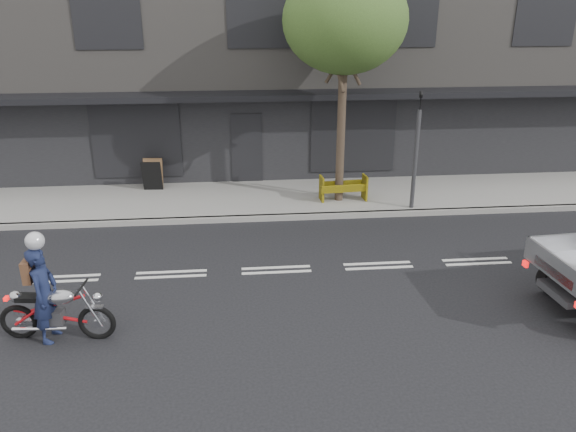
# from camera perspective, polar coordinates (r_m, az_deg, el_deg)

# --- Properties ---
(ground) EXTENTS (80.00, 80.00, 0.00)m
(ground) POSITION_cam_1_polar(r_m,az_deg,el_deg) (13.03, -1.20, -5.51)
(ground) COLOR black
(ground) RESTS_ON ground
(sidewalk) EXTENTS (32.00, 3.20, 0.15)m
(sidewalk) POSITION_cam_1_polar(r_m,az_deg,el_deg) (17.32, -2.33, 1.78)
(sidewalk) COLOR gray
(sidewalk) RESTS_ON ground
(kerb) EXTENTS (32.00, 0.20, 0.15)m
(kerb) POSITION_cam_1_polar(r_m,az_deg,el_deg) (15.82, -2.01, -0.17)
(kerb) COLOR gray
(kerb) RESTS_ON ground
(building_main) EXTENTS (26.00, 10.00, 8.00)m
(building_main) POSITION_cam_1_polar(r_m,az_deg,el_deg) (22.97, -3.41, 16.71)
(building_main) COLOR slate
(building_main) RESTS_ON ground
(street_tree) EXTENTS (3.40, 3.40, 6.74)m
(street_tree) POSITION_cam_1_polar(r_m,az_deg,el_deg) (16.07, 5.80, 19.13)
(street_tree) COLOR #382B21
(street_tree) RESTS_ON ground
(traffic_light_pole) EXTENTS (0.12, 0.12, 3.50)m
(traffic_light_pole) POSITION_cam_1_polar(r_m,az_deg,el_deg) (16.31, 12.83, 5.81)
(traffic_light_pole) COLOR #2D2D30
(traffic_light_pole) RESTS_ON ground
(motorcycle) EXTENTS (2.14, 0.62, 1.10)m
(motorcycle) POSITION_cam_1_polar(r_m,az_deg,el_deg) (11.19, -22.49, -8.92)
(motorcycle) COLOR black
(motorcycle) RESTS_ON ground
(rider) EXTENTS (0.51, 0.71, 1.83)m
(rider) POSITION_cam_1_polar(r_m,az_deg,el_deg) (11.07, -23.50, -7.35)
(rider) COLOR #161D3D
(rider) RESTS_ON ground
(construction_barrier) EXTENTS (1.45, 0.68, 0.79)m
(construction_barrier) POSITION_cam_1_polar(r_m,az_deg,el_deg) (16.74, 5.76, 2.68)
(construction_barrier) COLOR yellow
(construction_barrier) RESTS_ON sidewalk
(sandwich_board) EXTENTS (0.63, 0.44, 0.96)m
(sandwich_board) POSITION_cam_1_polar(r_m,az_deg,el_deg) (18.16, -13.66, 3.97)
(sandwich_board) COLOR black
(sandwich_board) RESTS_ON sidewalk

